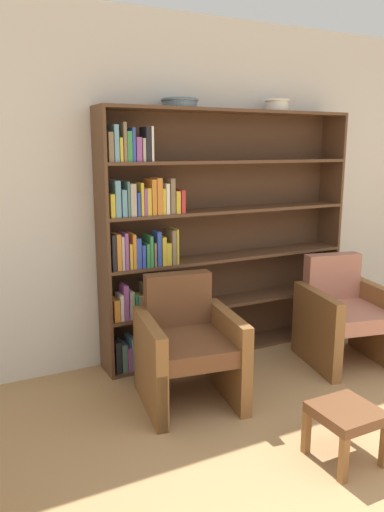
# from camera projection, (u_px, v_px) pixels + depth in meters

# --- Properties ---
(wall_back) EXTENTS (12.00, 0.06, 2.75)m
(wall_back) POSITION_uv_depth(u_px,v_px,m) (234.00, 189.00, 4.35)
(wall_back) COLOR silver
(wall_back) RESTS_ON ground
(bookshelf) EXTENTS (2.20, 0.30, 2.03)m
(bookshelf) POSITION_uv_depth(u_px,v_px,m) (203.00, 239.00, 4.10)
(bookshelf) COLOR brown
(bookshelf) RESTS_ON ground
(bowl_olive) EXTENTS (0.29, 0.29, 0.07)m
(bowl_olive) POSITION_uv_depth(u_px,v_px,m) (180.00, 102.00, 3.77)
(bowl_olive) COLOR slate
(bowl_olive) RESTS_ON bookshelf
(bowl_slate) EXTENTS (0.20, 0.20, 0.10)m
(bowl_slate) POSITION_uv_depth(u_px,v_px,m) (277.00, 104.00, 4.16)
(bowl_slate) COLOR silver
(bowl_slate) RESTS_ON bookshelf
(armchair_leather) EXTENTS (0.74, 0.77, 0.85)m
(armchair_leather) POSITION_uv_depth(u_px,v_px,m) (187.00, 346.00, 3.44)
(armchair_leather) COLOR brown
(armchair_leather) RESTS_ON ground
(armchair_cushioned) EXTENTS (0.77, 0.80, 0.85)m
(armchair_cushioned) POSITION_uv_depth(u_px,v_px,m) (345.00, 315.00, 4.08)
(armchair_cushioned) COLOR brown
(armchair_cushioned) RESTS_ON ground
(footstool) EXTENTS (0.34, 0.34, 0.32)m
(footstool) POSITION_uv_depth(u_px,v_px,m) (346.00, 418.00, 2.78)
(footstool) COLOR brown
(footstool) RESTS_ON ground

